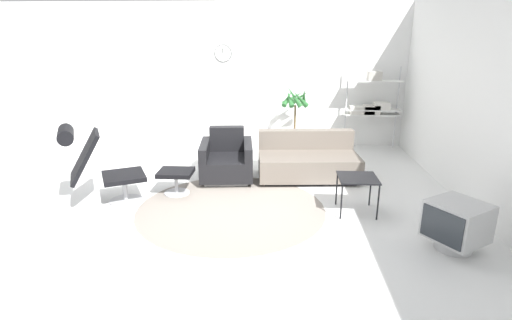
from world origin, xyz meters
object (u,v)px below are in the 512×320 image
Objects in this scene: lounge_chair at (95,160)px; ottoman at (176,177)px; side_table at (358,180)px; armchair_red at (227,161)px; shelf_unit at (371,102)px; potted_plant at (295,117)px; crt_television at (457,224)px; couch_low at (307,161)px.

lounge_chair reaches higher than ottoman.
side_table is at bearing -11.08° from ottoman.
shelf_unit is (2.58, 1.87, 0.65)m from armchair_red.
ottoman is 2.98m from potted_plant.
potted_plant is at bearing 109.94° from lounge_chair.
lounge_chair is at bearing -133.05° from potted_plant.
crt_television is at bearing -88.66° from shelf_unit.
couch_low is (1.27, 0.14, -0.02)m from armchair_red.
couch_low is 3.34× the size of side_table.
couch_low reaches higher than crt_television.
ottoman is 3.57m from crt_television.
shelf_unit is at bearing 99.33° from lounge_chair.
potted_plant reaches higher than lounge_chair.
lounge_chair is 0.69× the size of couch_low.
couch_low is 1.43m from side_table.
crt_television is 3.98m from shelf_unit.
shelf_unit is at bearing -32.78° from crt_television.
ottoman is (0.92, 0.47, -0.38)m from lounge_chair.
lounge_chair is 3.90m from potted_plant.
couch_low is at bearing 23.65° from ottoman.
side_table is 0.37× the size of potted_plant.
ottoman is at bearing -126.21° from potted_plant.
potted_plant reaches higher than crt_television.
crt_television is at bearing -45.58° from side_table.
shelf_unit reaches higher than armchair_red.
couch_low is at bearing 87.75° from lounge_chair.
armchair_red is at bearing 146.99° from side_table.
armchair_red is at bearing 47.76° from ottoman.
shelf_unit reaches higher than side_table.
couch_low is 1.61m from potted_plant.
armchair_red is (1.55, 1.16, -0.35)m from lounge_chair.
couch_low is (2.82, 1.30, -0.38)m from lounge_chair.
ottoman is 0.30× the size of shelf_unit.
shelf_unit is (1.47, 0.19, 0.27)m from potted_plant.
side_table is at bearing 107.81° from couch_low.
lounge_chair reaches higher than armchair_red.
potted_plant is at bearing -11.49° from crt_television.
potted_plant is at bearing -88.61° from couch_low.
shelf_unit is at bearing 38.66° from ottoman.
side_table is (2.44, -0.48, 0.17)m from ottoman.
shelf_unit is (3.21, 2.57, 0.67)m from ottoman.
lounge_chair is 3.13m from couch_low.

